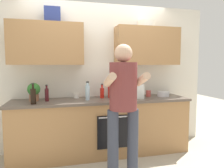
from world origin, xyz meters
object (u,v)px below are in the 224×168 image
at_px(bottle_juice, 127,92).
at_px(mixing_bowl, 163,94).
at_px(grocery_bag_produce, 138,91).
at_px(bottle_hotsauce, 102,92).
at_px(cup_ceramic, 148,93).
at_px(potted_herb, 34,91).
at_px(bottle_soy, 33,96).
at_px(grocery_bag_crisps, 116,92).
at_px(bottle_syrup, 120,94).
at_px(bottle_wine, 47,94).
at_px(bottle_water, 88,92).
at_px(cup_coffee, 76,96).
at_px(person_standing, 123,101).

distance_m(bottle_juice, mixing_bowl, 0.64).
bearing_deg(grocery_bag_produce, bottle_hotsauce, 163.17).
relative_size(cup_ceramic, potted_herb, 0.39).
bearing_deg(potted_herb, bottle_soy, -85.47).
relative_size(mixing_bowl, grocery_bag_crisps, 1.02).
distance_m(bottle_juice, bottle_syrup, 0.35).
bearing_deg(bottle_wine, bottle_water, -4.11).
height_order(bottle_juice, bottle_soy, bottle_soy).
relative_size(bottle_hotsauce, bottle_wine, 0.94).
relative_size(bottle_hotsauce, cup_ceramic, 2.20).
bearing_deg(bottle_juice, potted_herb, -178.37).
relative_size(bottle_juice, bottle_wine, 0.87).
distance_m(bottle_hotsauce, bottle_juice, 0.44).
bearing_deg(mixing_bowl, bottle_juice, 172.64).
distance_m(bottle_hotsauce, bottle_soy, 1.09).
xyz_separation_m(bottle_syrup, grocery_bag_crisps, (-0.00, 0.22, 0.00)).
distance_m(bottle_hotsauce, grocery_bag_crisps, 0.23).
bearing_deg(cup_ceramic, bottle_soy, -171.85).
bearing_deg(grocery_bag_crisps, mixing_bowl, -1.77).
relative_size(bottle_syrup, cup_coffee, 2.61).
bearing_deg(potted_herb, mixing_bowl, -1.06).
bearing_deg(bottle_wine, grocery_bag_crisps, 2.62).
distance_m(bottle_syrup, grocery_bag_produce, 0.36).
bearing_deg(bottle_syrup, bottle_water, 165.86).
relative_size(person_standing, bottle_syrup, 7.25).
distance_m(cup_ceramic, grocery_bag_produce, 0.29).
bearing_deg(bottle_soy, bottle_hotsauce, 16.48).
bearing_deg(bottle_soy, cup_coffee, 32.12).
relative_size(bottle_hotsauce, bottle_syrup, 1.01).
xyz_separation_m(cup_coffee, mixing_bowl, (1.50, -0.17, 0.00)).
bearing_deg(grocery_bag_produce, grocery_bag_crisps, 162.24).
distance_m(bottle_juice, grocery_bag_produce, 0.21).
relative_size(bottle_juice, bottle_soy, 0.74).
height_order(bottle_syrup, mixing_bowl, bottle_syrup).
height_order(person_standing, cup_coffee, person_standing).
bearing_deg(bottle_syrup, bottle_juice, 51.81).
height_order(bottle_water, grocery_bag_produce, bottle_water).
distance_m(bottle_hotsauce, potted_herb, 1.07).
bearing_deg(bottle_juice, bottle_syrup, -128.19).
bearing_deg(cup_coffee, grocery_bag_produce, -14.46).
xyz_separation_m(bottle_hotsauce, bottle_soy, (-1.04, -0.31, 0.03)).
height_order(cup_coffee, grocery_bag_crisps, grocery_bag_crisps).
bearing_deg(cup_ceramic, person_standing, -129.36).
relative_size(bottle_soy, mixing_bowl, 1.44).
distance_m(bottle_syrup, potted_herb, 1.31).
height_order(bottle_water, cup_coffee, bottle_water).
xyz_separation_m(bottle_syrup, bottle_soy, (-1.27, -0.03, 0.03)).
bearing_deg(person_standing, bottle_wine, 138.97).
bearing_deg(person_standing, bottle_juice, 68.93).
height_order(bottle_syrup, grocery_bag_produce, bottle_syrup).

